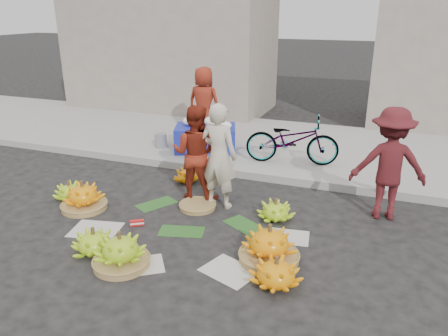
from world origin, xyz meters
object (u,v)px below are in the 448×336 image
(bicycle, at_px, (292,140))
(banana_bunch_4, at_px, (269,245))
(vendor_cream, at_px, (219,156))
(banana_bunch_0, at_px, (83,197))
(flower_table, at_px, (206,136))

(bicycle, bearing_deg, banana_bunch_4, 178.52)
(bicycle, bearing_deg, vendor_cream, 151.90)
(banana_bunch_0, xyz_separation_m, vendor_cream, (1.98, 0.89, 0.64))
(vendor_cream, distance_m, bicycle, 2.27)
(vendor_cream, height_order, flower_table, vendor_cream)
(banana_bunch_0, height_order, banana_bunch_4, banana_bunch_4)
(banana_bunch_4, distance_m, bicycle, 3.50)
(vendor_cream, bearing_deg, bicycle, -102.03)
(banana_bunch_4, bearing_deg, vendor_cream, 132.76)
(vendor_cream, relative_size, bicycle, 0.94)
(banana_bunch_0, relative_size, bicycle, 0.39)
(banana_bunch_0, distance_m, bicycle, 4.08)
(banana_bunch_0, distance_m, vendor_cream, 2.27)
(banana_bunch_0, distance_m, flower_table, 3.30)
(vendor_cream, xyz_separation_m, bicycle, (0.72, 2.14, -0.26))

